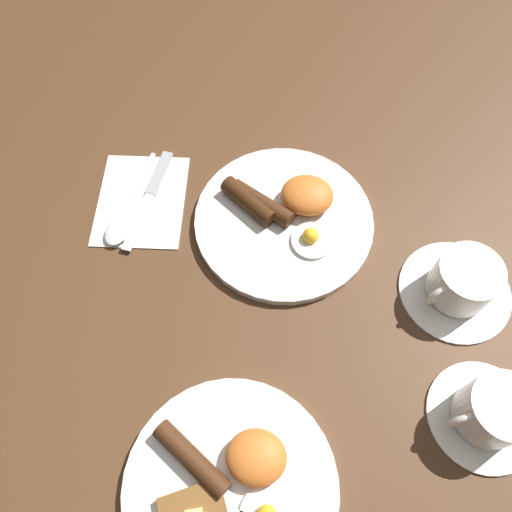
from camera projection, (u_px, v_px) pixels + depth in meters
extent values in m
plane|color=#4C301C|center=(284.00, 224.00, 0.78)|extent=(3.00, 3.00, 0.00)
cylinder|color=white|center=(284.00, 221.00, 0.78)|extent=(0.28, 0.28, 0.01)
cylinder|color=white|center=(312.00, 241.00, 0.75)|extent=(0.06, 0.06, 0.01)
sphere|color=yellow|center=(310.00, 236.00, 0.74)|extent=(0.02, 0.02, 0.02)
ellipsoid|color=orange|center=(307.00, 195.00, 0.77)|extent=(0.08, 0.07, 0.04)
cylinder|color=#371E0C|center=(248.00, 201.00, 0.77)|extent=(0.09, 0.08, 0.03)
cylinder|color=#3F2210|center=(262.00, 203.00, 0.77)|extent=(0.11, 0.08, 0.03)
cylinder|color=white|center=(231.00, 488.00, 0.60)|extent=(0.26, 0.26, 0.01)
ellipsoid|color=orange|center=(258.00, 457.00, 0.59)|extent=(0.07, 0.07, 0.03)
cylinder|color=#402211|center=(192.00, 459.00, 0.60)|extent=(0.11, 0.08, 0.03)
cylinder|color=white|center=(455.00, 291.00, 0.72)|extent=(0.16, 0.16, 0.01)
cylinder|color=white|center=(464.00, 280.00, 0.69)|extent=(0.09, 0.09, 0.06)
cylinder|color=#56331E|center=(473.00, 270.00, 0.66)|extent=(0.08, 0.08, 0.00)
torus|color=white|center=(440.00, 293.00, 0.68)|extent=(0.04, 0.03, 0.04)
cylinder|color=white|center=(483.00, 416.00, 0.64)|extent=(0.14, 0.14, 0.01)
cylinder|color=white|center=(496.00, 410.00, 0.61)|extent=(0.08, 0.08, 0.07)
cylinder|color=#56331E|center=(507.00, 405.00, 0.58)|extent=(0.07, 0.07, 0.00)
torus|color=white|center=(465.00, 419.00, 0.60)|extent=(0.05, 0.02, 0.05)
cube|color=white|center=(141.00, 200.00, 0.80)|extent=(0.15, 0.19, 0.01)
cube|color=silver|center=(138.00, 222.00, 0.78)|extent=(0.03, 0.11, 0.00)
cube|color=#9E9EA3|center=(159.00, 173.00, 0.82)|extent=(0.03, 0.09, 0.01)
ellipsoid|color=silver|center=(117.00, 231.00, 0.77)|extent=(0.04, 0.06, 0.01)
cube|color=silver|center=(139.00, 185.00, 0.81)|extent=(0.03, 0.13, 0.00)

